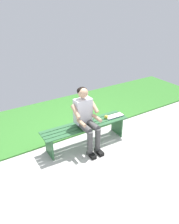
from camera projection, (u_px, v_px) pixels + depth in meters
The scene contains 6 objects.
ground_plane at pixel (62, 196), 3.56m from camera, with size 10.00×7.00×0.04m, color beige.
grass_strip at pixel (58, 117), 5.85m from camera, with size 9.00×2.08×0.03m, color #387A2D.
bench_near at pixel (86, 129), 4.64m from camera, with size 1.87×0.48×0.47m.
person_seated at pixel (86, 117), 4.39m from camera, with size 0.50×0.69×1.27m.
apple at pixel (106, 117), 4.80m from camera, with size 0.08×0.08×0.08m, color gold.
book_open at pixel (114, 116), 4.89m from camera, with size 0.42×0.17×0.02m.
Camera 1 is at (2.06, 3.40, 2.79)m, focal length 36.20 mm.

